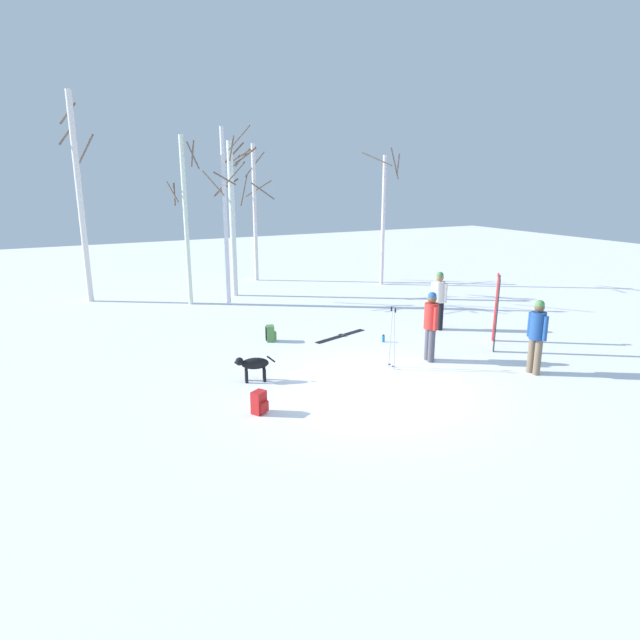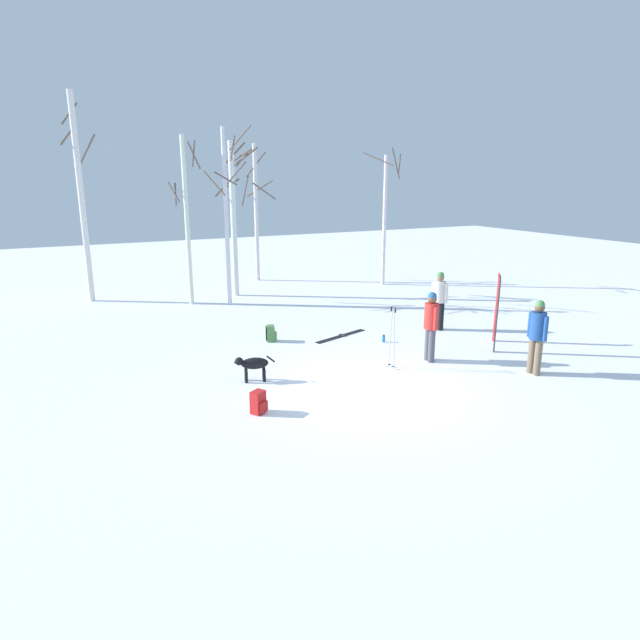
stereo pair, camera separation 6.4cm
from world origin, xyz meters
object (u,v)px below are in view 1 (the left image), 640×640
(person_1, at_px, (537,332))
(birch_tree_0, at_px, (80,197))
(ski_pair_lying_0, at_px, (341,336))
(birch_tree_2, at_px, (226,213))
(dog, at_px, (253,365))
(person_0, at_px, (439,297))
(person_2, at_px, (431,322))
(birch_tree_4, at_px, (255,209))
(birch_tree_3, at_px, (233,215))
(birch_tree_1, at_px, (186,218))
(water_bottle_0, at_px, (383,339))
(backpack_0, at_px, (271,334))
(backpack_1, at_px, (259,403))
(ski_poles_0, at_px, (392,336))
(ski_pair_planted_0, at_px, (497,314))
(birch_tree_5, at_px, (384,216))
(ski_pair_planted_1, at_px, (496,308))

(person_1, bearing_deg, birch_tree_0, 123.22)
(ski_pair_lying_0, relative_size, birch_tree_2, 0.31)
(dog, bearing_deg, person_0, 13.68)
(person_2, xyz_separation_m, birch_tree_4, (0.07, 12.08, 2.05))
(birch_tree_3, bearing_deg, birch_tree_1, -159.16)
(water_bottle_0, bearing_deg, birch_tree_1, 116.82)
(dog, xyz_separation_m, backpack_0, (1.47, 2.64, -0.17))
(person_1, height_order, backpack_1, person_1)
(ski_pair_lying_0, relative_size, ski_poles_0, 1.26)
(person_1, bearing_deg, birch_tree_4, 96.14)
(ski_pair_planted_0, xyz_separation_m, birch_tree_5, (2.48, 8.97, 1.81))
(ski_pair_lying_0, relative_size, birch_tree_4, 0.33)
(birch_tree_0, bearing_deg, birch_tree_2, -33.38)
(backpack_1, height_order, birch_tree_2, birch_tree_2)
(dog, bearing_deg, birch_tree_1, 85.34)
(birch_tree_2, bearing_deg, water_bottle_0, -69.62)
(ski_pair_planted_0, bearing_deg, birch_tree_4, 98.46)
(water_bottle_0, relative_size, birch_tree_2, 0.03)
(ski_pair_lying_0, xyz_separation_m, birch_tree_0, (-5.85, 8.08, 3.68))
(ski_pair_planted_0, relative_size, birch_tree_5, 0.37)
(person_1, relative_size, ski_poles_0, 1.17)
(ski_pair_planted_0, bearing_deg, person_2, 173.65)
(dog, height_order, birch_tree_0, birch_tree_0)
(ski_poles_0, bearing_deg, dog, 168.09)
(person_1, relative_size, ski_pair_lying_0, 0.93)
(ski_pair_planted_0, xyz_separation_m, birch_tree_2, (-4.35, 8.28, 2.17))
(backpack_1, distance_m, birch_tree_1, 10.21)
(dog, height_order, ski_poles_0, ski_poles_0)
(birch_tree_2, xyz_separation_m, birch_tree_5, (6.83, 0.69, -0.37))
(birch_tree_2, distance_m, birch_tree_3, 1.59)
(ski_poles_0, height_order, birch_tree_3, birch_tree_3)
(backpack_0, xyz_separation_m, backpack_1, (-1.96, -4.27, 0.00))
(ski_pair_planted_0, height_order, water_bottle_0, ski_pair_planted_0)
(ski_poles_0, distance_m, backpack_1, 3.83)
(birch_tree_3, distance_m, birch_tree_5, 6.17)
(birch_tree_1, distance_m, birch_tree_4, 4.98)
(person_2, height_order, ski_pair_lying_0, person_2)
(ski_poles_0, bearing_deg, water_bottle_0, 61.74)
(birch_tree_2, distance_m, birch_tree_5, 6.87)
(ski_pair_planted_1, xyz_separation_m, water_bottle_0, (-2.71, 1.30, -0.84))
(birch_tree_1, bearing_deg, ski_pair_lying_0, -65.21)
(person_0, xyz_separation_m, ski_pair_planted_0, (-0.09, -2.38, 0.01))
(ski_pair_planted_1, bearing_deg, birch_tree_2, 123.71)
(person_1, height_order, birch_tree_1, birch_tree_1)
(ski_pair_lying_0, xyz_separation_m, birch_tree_1, (-2.75, 5.94, 2.97))
(birch_tree_4, bearing_deg, water_bottle_0, -91.10)
(backpack_0, height_order, birch_tree_0, birch_tree_0)
(backpack_0, bearing_deg, backpack_1, -114.62)
(ski_pair_lying_0, xyz_separation_m, backpack_1, (-3.89, -3.82, 0.20))
(birch_tree_1, bearing_deg, water_bottle_0, -63.18)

